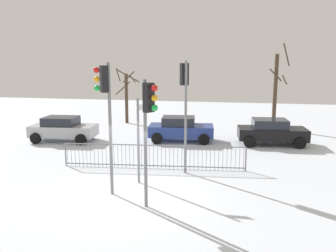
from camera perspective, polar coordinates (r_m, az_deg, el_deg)
The scene contains 11 objects.
ground_plane at distance 12.53m, azimuth -5.97°, elevation -11.38°, with size 60.00×60.00×0.00m, color silver.
traffic_light_foreground_left at distance 11.94m, azimuth -10.30°, elevation 4.31°, with size 0.48×0.45×4.65m.
traffic_light_rear_left at distance 14.37m, azimuth 2.72°, elevation 5.68°, with size 0.44×0.50×4.72m.
traffic_light_mid_left at distance 10.69m, azimuth -3.24°, elevation 1.76°, with size 0.51×0.42×4.14m.
direction_sign_post at distance 13.26m, azimuth -4.69°, elevation -1.73°, with size 0.79×0.09×3.33m.
pedestrian_guard_railing at distance 15.37m, azimuth -2.40°, elevation -5.00°, with size 8.07×0.92×1.07m.
car_blue_far at distance 20.58m, azimuth 2.06°, elevation -0.42°, with size 3.97×2.29×1.47m.
car_silver_trailing at distance 21.50m, azimuth -16.92°, elevation -0.40°, with size 3.94×2.22×1.47m.
car_black_near at distance 20.58m, azimuth 16.69°, elevation -0.85°, with size 3.93×2.20×1.47m.
bare_tree_left at distance 25.38m, azimuth 17.37°, elevation 5.74°, with size 1.42×1.30×5.91m.
bare_tree_right at distance 26.78m, azimuth -6.88°, elevation 5.13°, with size 2.08×2.09×4.21m.
Camera 1 is at (3.56, -11.08, 4.65)m, focal length 36.94 mm.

